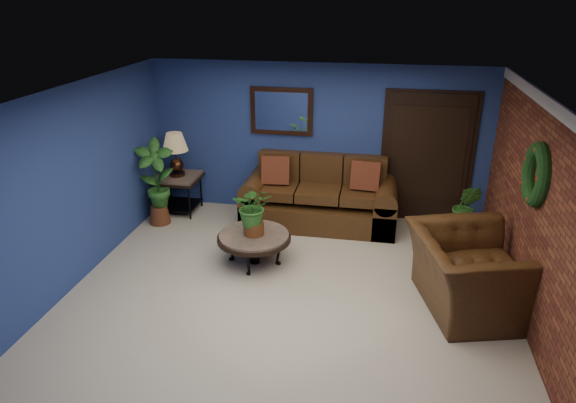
% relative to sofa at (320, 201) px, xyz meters
% --- Properties ---
extents(floor, '(5.50, 5.50, 0.00)m').
position_rel_sofa_xyz_m(floor, '(-0.11, -2.09, -0.36)').
color(floor, '#BCB49C').
rests_on(floor, ground).
extents(wall_back, '(5.50, 0.04, 2.50)m').
position_rel_sofa_xyz_m(wall_back, '(-0.11, 0.41, 0.89)').
color(wall_back, navy).
rests_on(wall_back, ground).
extents(wall_left, '(0.04, 5.00, 2.50)m').
position_rel_sofa_xyz_m(wall_left, '(-2.86, -2.09, 0.89)').
color(wall_left, navy).
rests_on(wall_left, ground).
extents(wall_right_brick, '(0.04, 5.00, 2.50)m').
position_rel_sofa_xyz_m(wall_right_brick, '(2.64, -2.09, 0.89)').
color(wall_right_brick, brown).
rests_on(wall_right_brick, ground).
extents(ceiling, '(5.50, 5.00, 0.02)m').
position_rel_sofa_xyz_m(ceiling, '(-0.11, -2.09, 2.14)').
color(ceiling, silver).
rests_on(ceiling, wall_back).
extents(crown_molding, '(0.03, 5.00, 0.14)m').
position_rel_sofa_xyz_m(crown_molding, '(2.61, -2.09, 2.07)').
color(crown_molding, white).
rests_on(crown_molding, wall_right_brick).
extents(wall_mirror, '(1.02, 0.06, 0.77)m').
position_rel_sofa_xyz_m(wall_mirror, '(-0.71, 0.37, 1.36)').
color(wall_mirror, '#3D2012').
rests_on(wall_mirror, wall_back).
extents(closet_door, '(1.44, 0.06, 2.18)m').
position_rel_sofa_xyz_m(closet_door, '(1.64, 0.38, 0.69)').
color(closet_door, black).
rests_on(closet_door, wall_back).
extents(wreath, '(0.16, 0.72, 0.72)m').
position_rel_sofa_xyz_m(wreath, '(2.58, -2.04, 1.34)').
color(wreath, black).
rests_on(wreath, wall_right_brick).
extents(sofa, '(2.44, 1.05, 1.10)m').
position_rel_sofa_xyz_m(sofa, '(0.00, 0.00, 0.00)').
color(sofa, '#452B13').
rests_on(sofa, ground).
extents(coffee_table, '(1.02, 1.02, 0.44)m').
position_rel_sofa_xyz_m(coffee_table, '(-0.72, -1.54, 0.02)').
color(coffee_table, '#4C4842').
rests_on(coffee_table, ground).
extents(end_table, '(0.72, 0.72, 0.66)m').
position_rel_sofa_xyz_m(end_table, '(-2.41, -0.04, 0.14)').
color(end_table, '#4C4842').
rests_on(end_table, ground).
extents(table_lamp, '(0.42, 0.42, 0.70)m').
position_rel_sofa_xyz_m(table_lamp, '(-2.41, -0.04, 0.75)').
color(table_lamp, '#3D2012').
rests_on(table_lamp, end_table).
extents(side_chair, '(0.47, 0.47, 1.03)m').
position_rel_sofa_xyz_m(side_chair, '(0.35, 0.03, 0.22)').
color(side_chair, '#5E2F1B').
rests_on(side_chair, ground).
extents(armchair, '(1.57, 1.70, 0.93)m').
position_rel_sofa_xyz_m(armchair, '(2.04, -2.13, 0.10)').
color(armchair, '#452B13').
rests_on(armchair, ground).
extents(coffee_plant, '(0.58, 0.52, 0.71)m').
position_rel_sofa_xyz_m(coffee_plant, '(-0.72, -1.54, 0.47)').
color(coffee_plant, '#5C2C17').
rests_on(coffee_plant, coffee_table).
extents(floor_plant, '(0.48, 0.44, 0.88)m').
position_rel_sofa_xyz_m(floor_plant, '(2.24, -0.19, 0.10)').
color(floor_plant, '#5C2C17').
rests_on(floor_plant, ground).
extents(tall_plant, '(0.71, 0.58, 1.40)m').
position_rel_sofa_xyz_m(tall_plant, '(-2.56, -0.55, 0.39)').
color(tall_plant, brown).
rests_on(tall_plant, ground).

